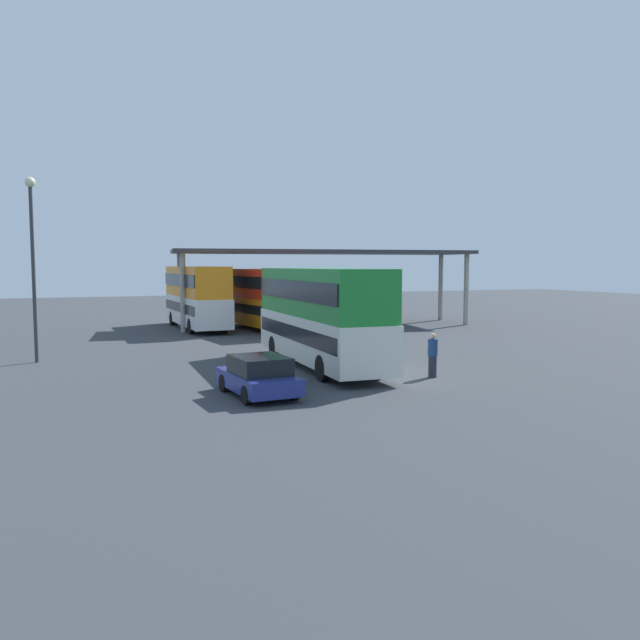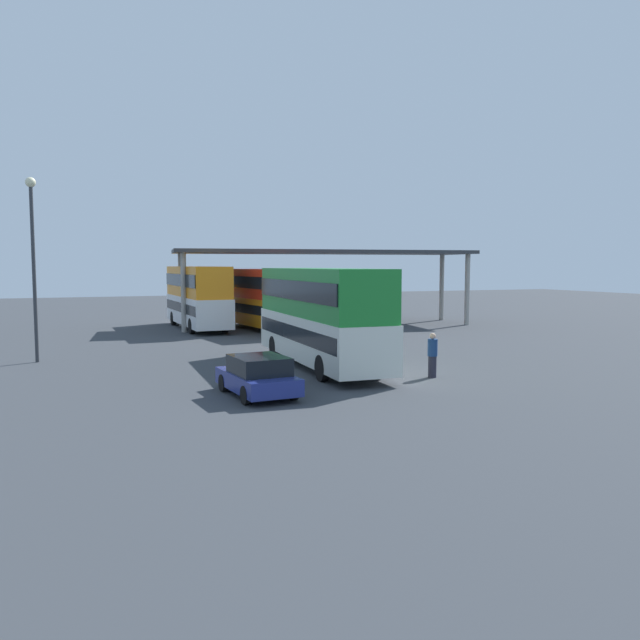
% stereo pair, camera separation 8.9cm
% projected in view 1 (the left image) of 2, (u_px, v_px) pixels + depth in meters
% --- Properties ---
extents(ground_plane, '(140.00, 140.00, 0.00)m').
position_uv_depth(ground_plane, '(378.00, 374.00, 25.12)').
color(ground_plane, '#353A3F').
extents(double_decker_main, '(2.92, 10.88, 4.19)m').
position_uv_depth(double_decker_main, '(320.00, 313.00, 26.92)').
color(double_decker_main, silver).
rests_on(double_decker_main, ground_plane).
extents(parked_hatchback, '(2.03, 3.81, 1.35)m').
position_uv_depth(parked_hatchback, '(259.00, 376.00, 20.91)').
color(parked_hatchback, navy).
rests_on(parked_hatchback, ground_plane).
extents(double_decker_near_canopy, '(2.64, 10.35, 4.25)m').
position_uv_depth(double_decker_near_canopy, '(196.00, 295.00, 43.06)').
color(double_decker_near_canopy, white).
rests_on(double_decker_near_canopy, ground_plane).
extents(double_decker_mid_row, '(3.69, 10.64, 4.08)m').
position_uv_depth(double_decker_mid_row, '(263.00, 297.00, 42.21)').
color(double_decker_mid_row, orange).
rests_on(double_decker_mid_row, ground_plane).
extents(depot_canopy, '(21.87, 8.09, 5.40)m').
position_uv_depth(depot_canopy, '(325.00, 255.00, 45.13)').
color(depot_canopy, '#33353A').
rests_on(depot_canopy, ground_plane).
extents(lamppost_tall, '(0.44, 0.44, 8.16)m').
position_uv_depth(lamppost_tall, '(32.00, 247.00, 27.81)').
color(lamppost_tall, '#33353A').
rests_on(lamppost_tall, ground_plane).
extents(pedestrian_waiting, '(0.38, 0.38, 1.73)m').
position_uv_depth(pedestrian_waiting, '(433.00, 355.00, 24.40)').
color(pedestrian_waiting, '#262633').
rests_on(pedestrian_waiting, ground_plane).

